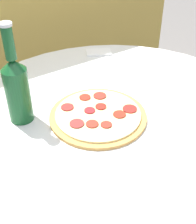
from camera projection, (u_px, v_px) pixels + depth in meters
table at (117, 166)px, 1.05m from camera, size 1.04×1.04×0.77m
fence_panel at (18, 24)px, 1.44m from camera, size 1.80×0.04×1.61m
pizza at (98, 115)px, 0.93m from camera, size 0.29×0.29×0.02m
beer_bottle at (17, 87)px, 0.86m from camera, size 0.07×0.07×0.29m
napkin at (99, 52)px, 1.28m from camera, size 0.12×0.10×0.01m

